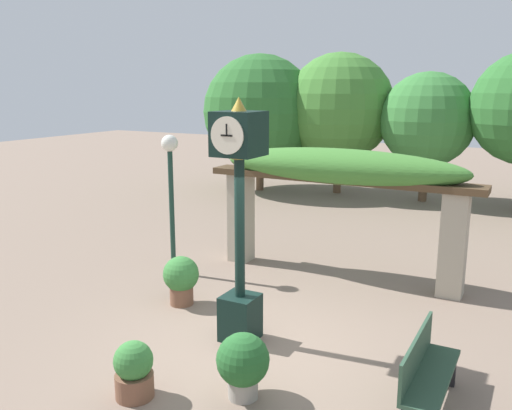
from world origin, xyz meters
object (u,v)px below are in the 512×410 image
at_px(potted_plant_far_left, 243,363).
at_px(lamp_post, 171,173).
at_px(potted_plant_near_right, 181,278).
at_px(potted_plant_near_left, 134,370).
at_px(park_bench, 426,373).
at_px(pedestal_clock, 240,213).

bearing_deg(potted_plant_far_left, lamp_post, 136.96).
height_order(potted_plant_near_right, lamp_post, lamp_post).
xyz_separation_m(potted_plant_near_left, potted_plant_near_right, (-1.23, 2.66, 0.12)).
distance_m(potted_plant_near_left, potted_plant_near_right, 2.93).
bearing_deg(park_bench, pedestal_clock, 79.93).
bearing_deg(potted_plant_near_right, park_bench, -14.97).
relative_size(potted_plant_near_left, potted_plant_far_left, 0.88).
height_order(potted_plant_near_left, lamp_post, lamp_post).
bearing_deg(potted_plant_far_left, potted_plant_near_left, -152.08).
bearing_deg(pedestal_clock, potted_plant_far_left, -58.80).
bearing_deg(potted_plant_near_right, potted_plant_far_left, -40.21).
relative_size(potted_plant_near_right, potted_plant_far_left, 1.04).
bearing_deg(lamp_post, potted_plant_near_right, -48.40).
xyz_separation_m(potted_plant_near_left, park_bench, (3.19, 1.48, 0.08)).
distance_m(pedestal_clock, potted_plant_near_right, 2.27).
height_order(potted_plant_near_right, park_bench, park_bench).
relative_size(pedestal_clock, park_bench, 2.25).
height_order(pedestal_clock, park_bench, pedestal_clock).
distance_m(pedestal_clock, potted_plant_near_left, 2.58).
bearing_deg(lamp_post, park_bench, -23.72).
distance_m(potted_plant_near_left, park_bench, 3.52).
xyz_separation_m(pedestal_clock, lamp_post, (-2.69, 1.92, 0.12)).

